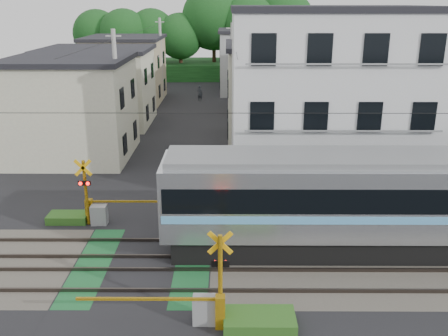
{
  "coord_description": "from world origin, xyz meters",
  "views": [
    {
      "loc": [
        3.18,
        -16.8,
        9.49
      ],
      "look_at": [
        3.07,
        5.0,
        2.2
      ],
      "focal_mm": 40.0,
      "sensor_mm": 36.0,
      "label": 1
    }
  ],
  "objects_px": {
    "crossing_signal_near": "(207,304)",
    "pedestrian": "(200,93)",
    "commuter_train": "(411,201)",
    "apartment_block": "(327,98)",
    "crossing_signal_far": "(97,209)"
  },
  "relations": [
    {
      "from": "crossing_signal_near",
      "to": "commuter_train",
      "type": "bearing_deg",
      "value": 31.92
    },
    {
      "from": "commuter_train",
      "to": "apartment_block",
      "type": "bearing_deg",
      "value": 102.77
    },
    {
      "from": "commuter_train",
      "to": "pedestrian",
      "type": "distance_m",
      "value": 33.26
    },
    {
      "from": "commuter_train",
      "to": "apartment_block",
      "type": "relative_size",
      "value": 1.9
    },
    {
      "from": "crossing_signal_far",
      "to": "apartment_block",
      "type": "xyz_separation_m",
      "value": [
        11.09,
        5.84,
        3.94
      ]
    },
    {
      "from": "crossing_signal_near",
      "to": "apartment_block",
      "type": "height_order",
      "value": "apartment_block"
    },
    {
      "from": "commuter_train",
      "to": "crossing_signal_near",
      "type": "height_order",
      "value": "commuter_train"
    },
    {
      "from": "crossing_signal_far",
      "to": "crossing_signal_near",
      "type": "bearing_deg",
      "value": -54.71
    },
    {
      "from": "commuter_train",
      "to": "pedestrian",
      "type": "xyz_separation_m",
      "value": [
        -9.88,
        31.73,
        -1.36
      ]
    },
    {
      "from": "crossing_signal_far",
      "to": "apartment_block",
      "type": "bearing_deg",
      "value": 27.78
    },
    {
      "from": "crossing_signal_near",
      "to": "pedestrian",
      "type": "height_order",
      "value": "crossing_signal_near"
    },
    {
      "from": "crossing_signal_far",
      "to": "apartment_block",
      "type": "distance_m",
      "value": 13.14
    },
    {
      "from": "crossing_signal_near",
      "to": "apartment_block",
      "type": "bearing_deg",
      "value": 65.78
    },
    {
      "from": "crossing_signal_near",
      "to": "apartment_block",
      "type": "distance_m",
      "value": 14.95
    },
    {
      "from": "crossing_signal_near",
      "to": "apartment_block",
      "type": "relative_size",
      "value": 0.46
    }
  ]
}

